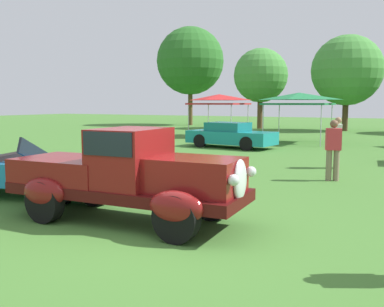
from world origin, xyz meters
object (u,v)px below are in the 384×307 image
at_px(feature_pickup_truck, 127,174).
at_px(neighbor_convertible, 29,170).
at_px(spectator_far_side, 337,141).
at_px(show_car_teal, 230,135).
at_px(spectator_by_row, 333,148).
at_px(canopy_tent_center_field, 299,98).
at_px(canopy_tent_left_field, 219,99).

bearing_deg(feature_pickup_truck, neighbor_convertible, 167.09).
distance_m(feature_pickup_truck, spectator_far_side, 8.73).
height_order(feature_pickup_truck, spectator_far_side, feature_pickup_truck).
distance_m(show_car_teal, spectator_by_row, 9.18).
height_order(show_car_teal, canopy_tent_center_field, canopy_tent_center_field).
bearing_deg(show_car_teal, spectator_far_side, -38.40).
bearing_deg(spectator_by_row, spectator_far_side, 96.27).
bearing_deg(feature_pickup_truck, spectator_by_row, 66.40).
distance_m(spectator_far_side, canopy_tent_left_field, 13.79).
height_order(feature_pickup_truck, canopy_tent_center_field, canopy_tent_center_field).
bearing_deg(show_car_teal, spectator_by_row, -49.45).
bearing_deg(spectator_by_row, show_car_teal, 130.55).
bearing_deg(canopy_tent_left_field, show_car_teal, -61.33).
distance_m(neighbor_convertible, spectator_far_side, 9.55).
height_order(show_car_teal, spectator_by_row, spectator_by_row).
height_order(feature_pickup_truck, neighbor_convertible, feature_pickup_truck).
xyz_separation_m(neighbor_convertible, spectator_by_row, (6.00, 5.18, 0.33)).
bearing_deg(canopy_tent_center_field, neighbor_convertible, -98.16).
xyz_separation_m(canopy_tent_left_field, canopy_tent_center_field, (5.51, -1.81, 0.00)).
height_order(show_car_teal, canopy_tent_left_field, canopy_tent_left_field).
distance_m(feature_pickup_truck, neighbor_convertible, 3.50).
bearing_deg(canopy_tent_center_field, spectator_far_side, -68.42).
bearing_deg(show_car_teal, neighbor_convertible, -90.19).
height_order(neighbor_convertible, spectator_far_side, spectator_far_side).
bearing_deg(spectator_by_row, canopy_tent_center_field, 108.37).
bearing_deg(canopy_tent_left_field, canopy_tent_center_field, -18.14).
xyz_separation_m(feature_pickup_truck, neighbor_convertible, (-3.40, 0.78, -0.29)).
distance_m(feature_pickup_truck, show_car_teal, 13.36).
distance_m(feature_pickup_truck, spectator_by_row, 6.50).
relative_size(spectator_by_row, canopy_tent_center_field, 0.51).
relative_size(neighbor_convertible, spectator_far_side, 2.77).
relative_size(feature_pickup_truck, canopy_tent_left_field, 1.44).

